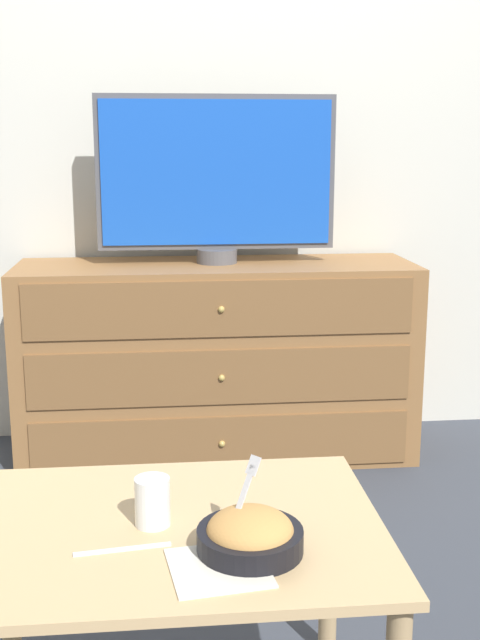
% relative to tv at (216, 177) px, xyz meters
% --- Properties ---
extents(ground_plane, '(12.00, 12.00, 0.00)m').
position_rel_tv_xyz_m(ground_plane, '(0.14, 0.24, -1.10)').
color(ground_plane, '#383D47').
extents(wall_back, '(12.00, 0.05, 2.60)m').
position_rel_tv_xyz_m(wall_back, '(0.14, 0.26, 0.20)').
color(wall_back, silver).
rests_on(wall_back, ground_plane).
extents(dresser, '(1.53, 0.49, 0.77)m').
position_rel_tv_xyz_m(dresser, '(-0.00, -0.03, -0.71)').
color(dresser, olive).
rests_on(dresser, ground_plane).
extents(tv, '(0.91, 0.16, 0.63)m').
position_rel_tv_xyz_m(tv, '(0.00, 0.00, 0.00)').
color(tv, '#515156').
rests_on(tv, dresser).
extents(coffee_table, '(0.83, 0.62, 0.50)m').
position_rel_tv_xyz_m(coffee_table, '(-0.21, -1.64, -0.68)').
color(coffee_table, tan).
rests_on(coffee_table, ground_plane).
extents(takeout_bowl, '(0.20, 0.20, 0.17)m').
position_rel_tv_xyz_m(takeout_bowl, '(-0.07, -1.75, -0.57)').
color(takeout_bowl, black).
rests_on(takeout_bowl, coffee_table).
extents(drink_cup, '(0.07, 0.07, 0.10)m').
position_rel_tv_xyz_m(drink_cup, '(-0.25, -1.63, -0.56)').
color(drink_cup, '#9E6638').
rests_on(drink_cup, coffee_table).
extents(napkin, '(0.19, 0.19, 0.00)m').
position_rel_tv_xyz_m(napkin, '(-0.13, -1.81, -0.60)').
color(napkin, silver).
rests_on(napkin, coffee_table).
extents(knife, '(0.18, 0.03, 0.01)m').
position_rel_tv_xyz_m(knife, '(-0.30, -1.73, -0.60)').
color(knife, silver).
rests_on(knife, coffee_table).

